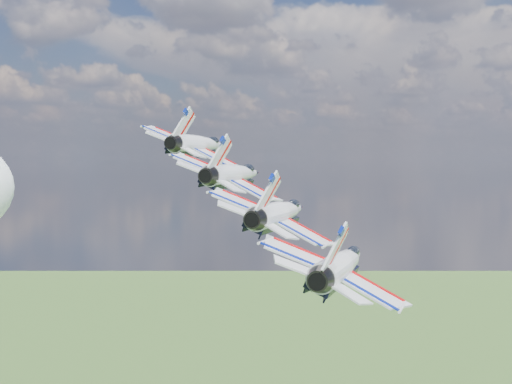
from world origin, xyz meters
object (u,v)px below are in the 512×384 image
at_px(jet_1, 235,174).
at_px(jet_3, 341,264).
at_px(jet_2, 280,213).
at_px(jet_0, 200,144).

distance_m(jet_1, jet_3, 23.18).
height_order(jet_2, jet_3, jet_2).
bearing_deg(jet_3, jet_1, 132.56).
distance_m(jet_0, jet_2, 23.18).
xyz_separation_m(jet_0, jet_1, (8.60, -6.98, -3.41)).
height_order(jet_1, jet_3, jet_1).
relative_size(jet_2, jet_3, 1.00).
relative_size(jet_0, jet_3, 1.00).
height_order(jet_1, jet_2, jet_1).
distance_m(jet_0, jet_3, 34.76).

